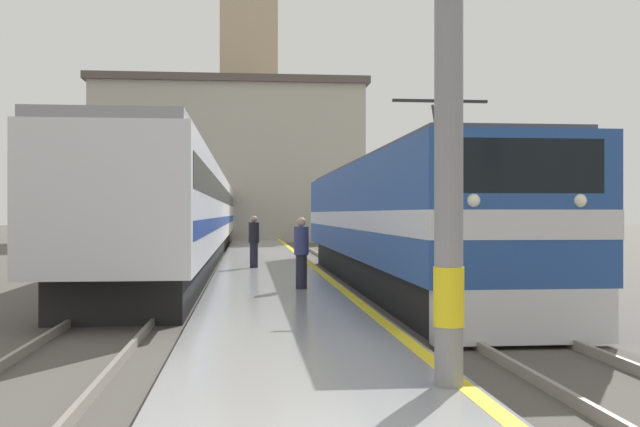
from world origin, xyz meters
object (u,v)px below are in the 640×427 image
(catenary_mast, at_px, (454,1))
(person_on_platform, at_px, (254,240))
(locomotive_train, at_px, (394,222))
(clock_tower, at_px, (249,35))
(second_waiting_passenger, at_px, (301,251))
(passenger_train, at_px, (198,213))

(catenary_mast, bearing_deg, person_on_platform, 96.30)
(locomotive_train, height_order, clock_tower, clock_tower)
(locomotive_train, relative_size, catenary_mast, 2.50)
(catenary_mast, distance_m, second_waiting_passenger, 10.36)
(locomotive_train, bearing_deg, second_waiting_passenger, -133.00)
(person_on_platform, height_order, second_waiting_passenger, person_on_platform)
(catenary_mast, bearing_deg, second_waiting_passenger, 94.75)
(locomotive_train, distance_m, catenary_mast, 13.23)
(locomotive_train, height_order, person_on_platform, locomotive_train)
(clock_tower, bearing_deg, second_waiting_passenger, -88.65)
(person_on_platform, bearing_deg, second_waiting_passenger, -81.48)
(catenary_mast, distance_m, clock_tower, 56.79)
(locomotive_train, relative_size, second_waiting_passenger, 11.97)
(locomotive_train, distance_m, clock_tower, 45.23)
(locomotive_train, xyz_separation_m, person_on_platform, (-3.81, 3.88, -0.62))
(passenger_train, bearing_deg, clock_tower, 84.41)
(person_on_platform, xyz_separation_m, clock_tower, (-0.04, 38.57, 15.75))
(locomotive_train, xyz_separation_m, catenary_mast, (-1.96, -12.87, 2.38))
(passenger_train, height_order, catenary_mast, catenary_mast)
(locomotive_train, bearing_deg, catenary_mast, -98.67)
(passenger_train, relative_size, catenary_mast, 6.14)
(catenary_mast, distance_m, person_on_platform, 17.11)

